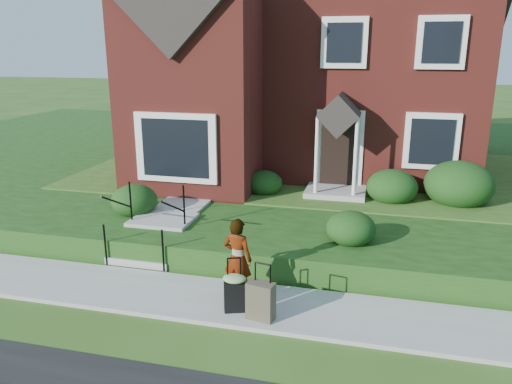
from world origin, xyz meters
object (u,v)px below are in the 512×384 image
(woman, at_px, (238,259))
(suitcase_olive, at_px, (261,301))
(front_steps, at_px, (155,233))
(suitcase_black, at_px, (235,291))

(woman, distance_m, suitcase_olive, 0.97)
(front_steps, bearing_deg, suitcase_olive, -37.69)
(suitcase_black, bearing_deg, suitcase_olive, -36.02)
(woman, height_order, suitcase_black, woman)
(front_steps, height_order, woman, woman)
(front_steps, distance_m, suitcase_black, 3.32)
(front_steps, bearing_deg, suitcase_black, -40.94)
(suitcase_black, xyz_separation_m, suitcase_olive, (0.50, -0.15, -0.05))
(suitcase_olive, bearing_deg, front_steps, 153.34)
(woman, xyz_separation_m, suitcase_olive, (0.58, -0.64, -0.43))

